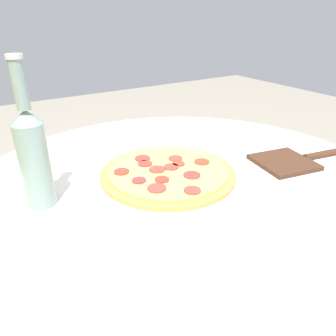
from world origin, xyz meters
The scene contains 4 objects.
table centered at (0.00, 0.00, 0.55)m, with size 1.07×1.07×0.73m.
pizza centered at (0.06, 0.01, 0.73)m, with size 0.34×0.34×0.02m.
beer_bottle centered at (0.09, 0.31, 0.84)m, with size 0.06×0.06×0.30m.
pizza_paddle centered at (-0.06, -0.31, 0.73)m, with size 0.16×0.29×0.02m.
Camera 1 is at (-0.55, 0.40, 1.10)m, focal length 35.00 mm.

